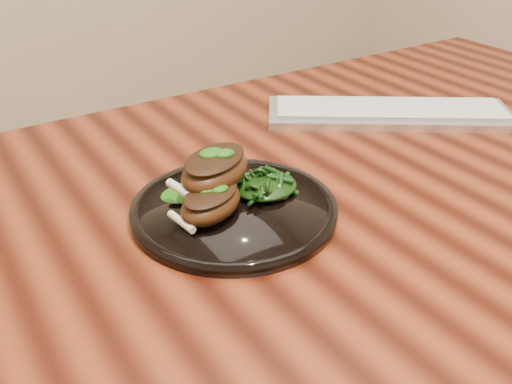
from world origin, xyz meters
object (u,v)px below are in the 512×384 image
Objects in this scene: desk at (299,228)px; lamb_chop_front at (211,202)px; plate at (234,209)px; keyboard at (389,112)px; greens_heap at (266,183)px.

desk is 0.21m from lamb_chop_front.
plate is 0.05m from lamb_chop_front.
plate is at bearing 13.95° from lamb_chop_front.
keyboard is (0.26, 0.10, 0.09)m from desk.
lamb_chop_front is at bearing -171.03° from greens_heap.
lamb_chop_front reaches higher than plate.
desk is 0.16m from plate.
lamb_chop_front is at bearing -166.05° from plate.
keyboard is at bearing 20.65° from desk.
greens_heap reaches higher than keyboard.
desk is 6.18× the size of plate.
plate is 0.62× the size of keyboard.
keyboard is at bearing 18.24° from plate.
desk is 3.83× the size of keyboard.
plate is at bearing -174.81° from greens_heap.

